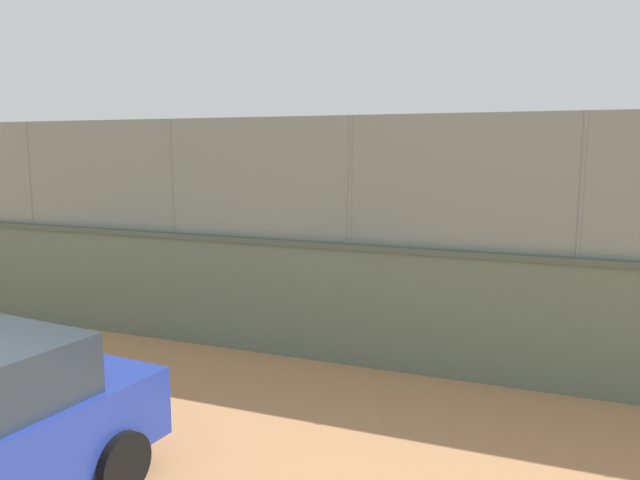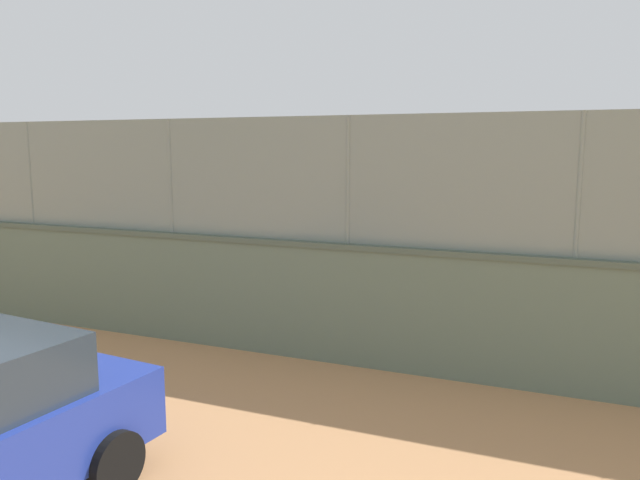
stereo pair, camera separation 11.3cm
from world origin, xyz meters
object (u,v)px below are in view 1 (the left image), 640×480
at_px(spare_ball_by_wall, 212,304).
at_px(sports_ball, 313,216).
at_px(player_baseline_waiting, 438,274).
at_px(player_at_service_line, 328,229).

bearing_deg(spare_ball_by_wall, sports_ball, -95.25).
bearing_deg(player_baseline_waiting, spare_ball_by_wall, 8.22).
height_order(sports_ball, spare_ball_by_wall, sports_ball).
bearing_deg(sports_ball, player_at_service_line, -85.62).
height_order(player_at_service_line, spare_ball_by_wall, player_at_service_line).
height_order(player_baseline_waiting, spare_ball_by_wall, player_baseline_waiting).
height_order(player_baseline_waiting, sports_ball, player_baseline_waiting).
height_order(player_at_service_line, player_baseline_waiting, player_at_service_line).
xyz_separation_m(player_at_service_line, player_baseline_waiting, (-4.23, 4.84, -0.02)).
bearing_deg(player_baseline_waiting, player_at_service_line, -48.88).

